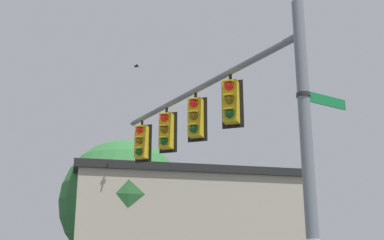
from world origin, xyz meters
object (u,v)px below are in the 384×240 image
(traffic_light_mid_inner, at_px, (195,117))
(bird_flying, at_px, (136,66))
(traffic_light_mid_outer, at_px, (166,131))
(traffic_light_nearest_pole, at_px, (231,101))
(traffic_light_arm_end, at_px, (141,142))
(street_name_sign, at_px, (316,98))

(traffic_light_mid_inner, xyz_separation_m, bird_flying, (3.11, -2.90, 3.03))
(traffic_light_mid_outer, bearing_deg, traffic_light_nearest_pole, 140.86)
(traffic_light_mid_inner, height_order, traffic_light_arm_end, same)
(traffic_light_mid_outer, height_order, street_name_sign, traffic_light_mid_outer)
(traffic_light_arm_end, relative_size, street_name_sign, 1.19)
(traffic_light_nearest_pole, relative_size, traffic_light_mid_outer, 1.00)
(traffic_light_nearest_pole, bearing_deg, traffic_light_mid_outer, -39.14)
(traffic_light_arm_end, bearing_deg, traffic_light_mid_outer, 140.86)
(traffic_light_mid_outer, bearing_deg, bird_flying, -45.21)
(street_name_sign, bearing_deg, bird_flying, -38.51)
(traffic_light_mid_outer, xyz_separation_m, bird_flying, (1.90, -1.91, 3.03))
(traffic_light_arm_end, height_order, street_name_sign, traffic_light_arm_end)
(traffic_light_mid_outer, bearing_deg, street_name_sign, 144.74)
(traffic_light_mid_inner, distance_m, traffic_light_arm_end, 3.13)
(traffic_light_nearest_pole, height_order, traffic_light_arm_end, same)
(traffic_light_arm_end, bearing_deg, traffic_light_mid_inner, 140.86)
(traffic_light_arm_end, xyz_separation_m, bird_flying, (0.69, -0.93, 3.03))
(traffic_light_nearest_pole, bearing_deg, traffic_light_arm_end, -39.14)
(traffic_light_nearest_pole, xyz_separation_m, traffic_light_mid_outer, (2.43, -1.98, 0.00))
(traffic_light_mid_outer, xyz_separation_m, traffic_light_arm_end, (1.21, -0.99, 0.00))
(traffic_light_mid_inner, height_order, traffic_light_mid_outer, same)
(traffic_light_nearest_pole, relative_size, street_name_sign, 1.19)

